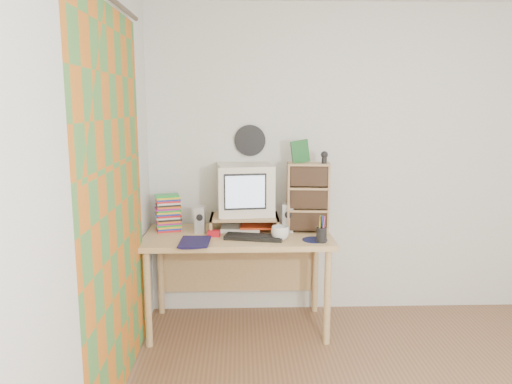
{
  "coord_description": "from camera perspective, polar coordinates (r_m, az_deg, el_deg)",
  "views": [
    {
      "loc": [
        -1.01,
        -2.27,
        1.72
      ],
      "look_at": [
        -0.89,
        1.33,
        1.08
      ],
      "focal_mm": 35.0,
      "sensor_mm": 36.0,
      "label": 1
    }
  ],
  "objects": [
    {
      "name": "cd_rack",
      "position": [
        3.83,
        5.99,
        -0.62
      ],
      "size": [
        0.33,
        0.2,
        0.53
      ],
      "primitive_type": "cube",
      "rotation": [
        0.0,
        0.0,
        -0.09
      ],
      "color": "tan",
      "rests_on": "desk"
    },
    {
      "name": "desk",
      "position": [
        3.88,
        -2.07,
        -6.5
      ],
      "size": [
        1.4,
        0.7,
        0.75
      ],
      "color": "#DBB776",
      "rests_on": "floor"
    },
    {
      "name": "diary",
      "position": [
        3.55,
        -8.69,
        -5.49
      ],
      "size": [
        0.26,
        0.2,
        0.05
      ],
      "primitive_type": "imported",
      "rotation": [
        0.0,
        0.0,
        -0.03
      ],
      "color": "#15103C",
      "rests_on": "desk"
    },
    {
      "name": "keyboard",
      "position": [
        3.64,
        -0.22,
        -5.19
      ],
      "size": [
        0.44,
        0.23,
        0.03
      ],
      "primitive_type": "cube",
      "rotation": [
        0.0,
        0.0,
        -0.22
      ],
      "color": "black",
      "rests_on": "desk"
    },
    {
      "name": "curtain",
      "position": [
        2.9,
        -15.79,
        -1.69
      ],
      "size": [
        0.0,
        2.2,
        2.2
      ],
      "primitive_type": "plane",
      "rotation": [
        1.57,
        0.0,
        1.57
      ],
      "color": "#C2651B",
      "rests_on": "left_wall"
    },
    {
      "name": "wall_disc",
      "position": [
        4.02,
        -0.7,
        5.91
      ],
      "size": [
        0.25,
        0.02,
        0.25
      ],
      "primitive_type": "cylinder",
      "rotation": [
        1.57,
        0.0,
        0.0
      ],
      "color": "black",
      "rests_on": "back_wall"
    },
    {
      "name": "pen_cup",
      "position": [
        3.57,
        7.5,
        -4.56
      ],
      "size": [
        0.08,
        0.08,
        0.15
      ],
      "primitive_type": null,
      "rotation": [
        0.0,
        0.0,
        0.08
      ],
      "color": "black",
      "rests_on": "desk"
    },
    {
      "name": "mug",
      "position": [
        3.61,
        2.77,
        -4.73
      ],
      "size": [
        0.14,
        0.14,
        0.1
      ],
      "primitive_type": "imported",
      "rotation": [
        0.0,
        0.0,
        0.09
      ],
      "color": "silver",
      "rests_on": "desk"
    },
    {
      "name": "back_wall",
      "position": [
        4.18,
        12.19,
        3.36
      ],
      "size": [
        3.5,
        0.0,
        3.5
      ],
      "primitive_type": "plane",
      "rotation": [
        1.57,
        0.0,
        0.0
      ],
      "color": "white",
      "rests_on": "floor"
    },
    {
      "name": "crt_monitor",
      "position": [
        3.86,
        -1.27,
        0.26
      ],
      "size": [
        0.46,
        0.46,
        0.39
      ],
      "primitive_type": "cube",
      "rotation": [
        0.0,
        0.0,
        0.12
      ],
      "color": "silver",
      "rests_on": "monitor_riser"
    },
    {
      "name": "game_box",
      "position": [
        3.79,
        5.06,
        4.63
      ],
      "size": [
        0.14,
        0.05,
        0.17
      ],
      "primitive_type": "cube",
      "rotation": [
        0.0,
        0.0,
        0.19
      ],
      "color": "#185623",
      "rests_on": "cd_rack"
    },
    {
      "name": "webcam",
      "position": [
        3.77,
        7.81,
        3.95
      ],
      "size": [
        0.06,
        0.06,
        0.09
      ],
      "primitive_type": null,
      "rotation": [
        0.0,
        0.0,
        -0.09
      ],
      "color": "black",
      "rests_on": "cd_rack"
    },
    {
      "name": "speaker_left",
      "position": [
        3.81,
        -6.42,
        -3.21
      ],
      "size": [
        0.08,
        0.08,
        0.2
      ],
      "primitive_type": "cube",
      "rotation": [
        0.0,
        0.0,
        -0.08
      ],
      "color": "silver",
      "rests_on": "desk"
    },
    {
      "name": "monitor_riser",
      "position": [
        3.86,
        -1.35,
        -3.09
      ],
      "size": [
        0.52,
        0.3,
        0.12
      ],
      "color": "tan",
      "rests_on": "desk"
    },
    {
      "name": "red_box",
      "position": [
        3.72,
        -4.84,
        -4.74
      ],
      "size": [
        0.1,
        0.07,
        0.04
      ],
      "primitive_type": "cube",
      "rotation": [
        0.0,
        0.0,
        -0.22
      ],
      "color": "red",
      "rests_on": "desk"
    },
    {
      "name": "papers",
      "position": [
        3.9,
        -1.06,
        -4.05
      ],
      "size": [
        0.3,
        0.22,
        0.04
      ],
      "primitive_type": null,
      "rotation": [
        0.0,
        0.0,
        -0.02
      ],
      "color": "silver",
      "rests_on": "desk"
    },
    {
      "name": "mousepad",
      "position": [
        3.64,
        6.74,
        -5.45
      ],
      "size": [
        0.23,
        0.23,
        0.0
      ],
      "primitive_type": "cylinder",
      "rotation": [
        0.0,
        0.0,
        0.3
      ],
      "color": "#101336",
      "rests_on": "desk"
    },
    {
      "name": "speaker_right",
      "position": [
        3.83,
        3.64,
        -2.95
      ],
      "size": [
        0.09,
        0.09,
        0.22
      ],
      "primitive_type": "cube",
      "rotation": [
        0.0,
        0.0,
        -0.09
      ],
      "color": "silver",
      "rests_on": "desk"
    },
    {
      "name": "dvd_stack",
      "position": [
        3.91,
        -10.01,
        -2.55
      ],
      "size": [
        0.21,
        0.17,
        0.25
      ],
      "primitive_type": null,
      "rotation": [
        0.0,
        0.0,
        0.26
      ],
      "color": "brown",
      "rests_on": "desk"
    },
    {
      "name": "left_wall",
      "position": [
        2.44,
        -19.49,
        -1.67
      ],
      "size": [
        0.0,
        3.5,
        3.5
      ],
      "primitive_type": "plane",
      "rotation": [
        1.57,
        0.0,
        1.57
      ],
      "color": "white",
      "rests_on": "floor"
    }
  ]
}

